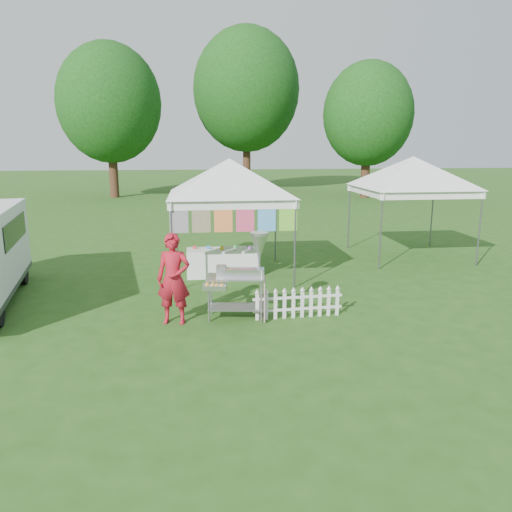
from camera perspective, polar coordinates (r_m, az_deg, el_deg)
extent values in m
plane|color=#274E16|center=(9.80, -1.44, -7.29)|extent=(120.00, 120.00, 0.00)
cylinder|color=#59595E|center=(11.49, -9.55, 0.97)|extent=(0.04, 0.04, 2.10)
cylinder|color=#59595E|center=(11.71, 4.47, 1.32)|extent=(0.04, 0.04, 2.10)
cylinder|color=#59595E|center=(14.29, -9.09, 3.25)|extent=(0.04, 0.04, 2.10)
cylinder|color=#59595E|center=(14.46, 2.24, 3.51)|extent=(0.04, 0.04, 2.10)
cube|color=white|center=(11.37, -2.52, 5.85)|extent=(3.00, 0.03, 0.22)
cube|color=white|center=(14.18, -3.44, 7.19)|extent=(3.00, 0.03, 0.22)
pyramid|color=white|center=(12.71, -3.08, 11.09)|extent=(4.24, 4.24, 0.90)
cylinder|color=#59595E|center=(11.36, -2.53, 6.26)|extent=(3.00, 0.03, 0.03)
cube|color=#2FB287|center=(11.37, -8.82, 4.35)|extent=(0.42, 0.01, 0.70)
cube|color=#F49D0C|center=(11.37, -6.29, 4.42)|extent=(0.42, 0.01, 0.70)
cube|color=#FB1B4B|center=(11.38, -3.77, 4.48)|extent=(0.42, 0.01, 0.70)
cube|color=#D41AA5|center=(11.42, -1.25, 4.53)|extent=(0.42, 0.01, 0.70)
cube|color=blue|center=(11.48, 1.24, 4.57)|extent=(0.42, 0.01, 0.70)
cube|color=#178D2D|center=(11.56, 3.70, 4.61)|extent=(0.42, 0.01, 0.70)
cylinder|color=#59595E|center=(13.87, 14.07, 2.75)|extent=(0.04, 0.04, 2.10)
cylinder|color=#59595E|center=(15.12, 24.18, 2.81)|extent=(0.04, 0.04, 2.10)
cylinder|color=#59595E|center=(16.52, 10.57, 4.45)|extent=(0.04, 0.04, 2.10)
cylinder|color=#59595E|center=(17.58, 19.46, 4.43)|extent=(0.04, 0.04, 2.10)
cube|color=white|center=(14.32, 19.62, 6.54)|extent=(3.00, 0.03, 0.22)
cube|color=white|center=(16.90, 15.34, 7.64)|extent=(3.00, 0.03, 0.22)
pyramid|color=white|center=(15.55, 17.55, 10.81)|extent=(4.24, 4.24, 0.90)
cylinder|color=#59595E|center=(14.31, 19.65, 6.86)|extent=(3.00, 0.03, 0.03)
cylinder|color=black|center=(33.59, -16.01, 9.83)|extent=(0.56, 0.56, 3.96)
ellipsoid|color=#21641B|center=(33.66, -16.42, 16.42)|extent=(6.40, 6.40, 7.36)
cylinder|color=black|center=(37.38, -1.07, 11.22)|extent=(0.56, 0.56, 4.84)
ellipsoid|color=#21641B|center=(37.57, -1.10, 18.45)|extent=(7.60, 7.60, 8.74)
cylinder|color=black|center=(33.05, 12.40, 9.60)|extent=(0.56, 0.56, 3.52)
ellipsoid|color=#21641B|center=(33.07, 12.69, 15.56)|extent=(5.60, 5.60, 6.44)
cylinder|color=gray|center=(9.59, -5.43, -5.17)|extent=(0.04, 0.04, 0.83)
cylinder|color=gray|center=(9.53, 0.60, -5.23)|extent=(0.04, 0.04, 0.83)
cylinder|color=gray|center=(10.02, -5.15, -4.38)|extent=(0.04, 0.04, 0.83)
cylinder|color=gray|center=(9.97, 0.62, -4.43)|extent=(0.04, 0.04, 0.83)
cube|color=gray|center=(9.82, -2.34, -5.83)|extent=(1.11, 0.67, 0.01)
cube|color=#B7B7BC|center=(9.65, -2.37, -2.45)|extent=(1.17, 0.70, 0.04)
cube|color=#B7B7BC|center=(9.66, -1.37, -1.89)|extent=(0.81, 0.34, 0.14)
cube|color=gray|center=(9.68, -3.99, -1.69)|extent=(0.21, 0.23, 0.20)
cylinder|color=gray|center=(9.58, 0.38, 0.00)|extent=(0.05, 0.05, 0.83)
cone|color=#B7B7BC|center=(9.53, 0.38, 1.35)|extent=(0.37, 0.37, 0.37)
cylinder|color=#B7B7BC|center=(9.49, 0.38, 2.54)|extent=(0.40, 0.40, 0.06)
cube|color=#B7B7BC|center=(9.37, -4.74, -3.54)|extent=(0.48, 0.34, 0.09)
cube|color=#CF8BAA|center=(9.75, 0.97, -4.82)|extent=(0.12, 0.69, 0.75)
cube|color=white|center=(9.36, 0.63, -2.23)|extent=(0.03, 0.13, 0.17)
imported|color=#A71424|center=(9.51, -9.40, -2.60)|extent=(0.70, 0.52, 1.74)
cube|color=black|center=(12.25, -25.79, 2.66)|extent=(0.45, 2.60, 0.53)
cylinder|color=black|center=(13.42, -25.22, -1.57)|extent=(0.31, 0.68, 0.65)
cube|color=silver|center=(9.68, 0.14, -5.78)|extent=(0.07, 0.02, 0.56)
cube|color=silver|center=(9.72, 1.19, -5.72)|extent=(0.07, 0.02, 0.56)
cube|color=silver|center=(9.75, 2.23, -5.66)|extent=(0.07, 0.02, 0.56)
cube|color=silver|center=(9.79, 3.27, -5.60)|extent=(0.07, 0.02, 0.56)
cube|color=silver|center=(9.83, 4.29, -5.53)|extent=(0.07, 0.02, 0.56)
cube|color=silver|center=(9.88, 5.31, -5.47)|extent=(0.07, 0.02, 0.56)
cube|color=silver|center=(9.92, 6.31, -5.40)|extent=(0.07, 0.02, 0.56)
cube|color=silver|center=(9.98, 7.31, -5.33)|extent=(0.07, 0.02, 0.56)
cube|color=silver|center=(10.03, 8.29, -5.26)|extent=(0.07, 0.02, 0.56)
cube|color=silver|center=(10.09, 9.27, -5.19)|extent=(0.07, 0.02, 0.56)
cube|color=silver|center=(9.89, 4.79, -6.05)|extent=(1.80, 0.13, 0.05)
cube|color=silver|center=(9.81, 4.82, -4.72)|extent=(1.80, 0.13, 0.05)
cube|color=white|center=(12.95, -3.91, -0.73)|extent=(1.80, 0.70, 0.70)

